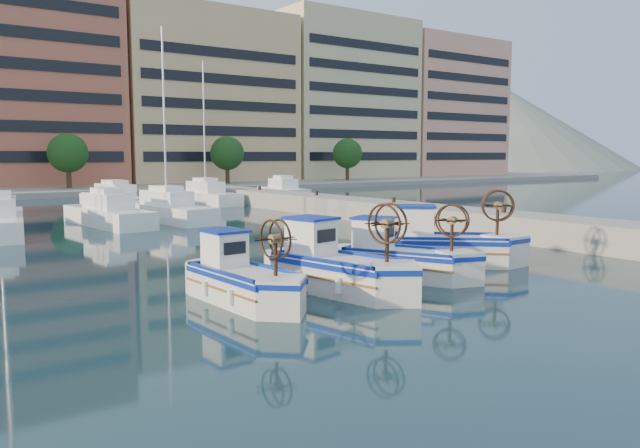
% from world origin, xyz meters
% --- Properties ---
extents(ground, '(300.00, 300.00, 0.00)m').
position_xyz_m(ground, '(0.00, 0.00, 0.00)').
color(ground, '#1B3D47').
rests_on(ground, ground).
extents(quay, '(3.00, 60.00, 1.20)m').
position_xyz_m(quay, '(13.00, 8.00, 0.60)').
color(quay, gray).
rests_on(quay, ground).
extents(waterfront, '(180.00, 40.00, 25.60)m').
position_xyz_m(waterfront, '(9.23, 65.04, 11.10)').
color(waterfront, gray).
rests_on(waterfront, ground).
extents(hill_east, '(160.00, 160.00, 50.00)m').
position_xyz_m(hill_east, '(140.00, 110.00, 0.00)').
color(hill_east, slate).
rests_on(hill_east, ground).
extents(yacht_marina, '(40.43, 22.43, 11.50)m').
position_xyz_m(yacht_marina, '(-3.00, 27.76, 0.53)').
color(yacht_marina, white).
rests_on(yacht_marina, ground).
extents(fishing_boat_a, '(1.77, 3.92, 2.42)m').
position_xyz_m(fishing_boat_a, '(-3.90, 1.28, 0.67)').
color(fishing_boat_a, silver).
rests_on(fishing_boat_a, ground).
extents(fishing_boat_b, '(2.57, 4.47, 2.71)m').
position_xyz_m(fishing_boat_b, '(-1.00, 0.88, 0.75)').
color(fishing_boat_b, silver).
rests_on(fishing_boat_b, ground).
extents(fishing_boat_c, '(3.19, 4.13, 2.49)m').
position_xyz_m(fishing_boat_c, '(1.88, 1.28, 0.69)').
color(fishing_boat_c, silver).
rests_on(fishing_boat_c, ground).
extents(fishing_boat_d, '(4.33, 4.14, 2.75)m').
position_xyz_m(fishing_boat_d, '(4.94, 2.26, 0.76)').
color(fishing_boat_d, silver).
rests_on(fishing_boat_d, ground).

